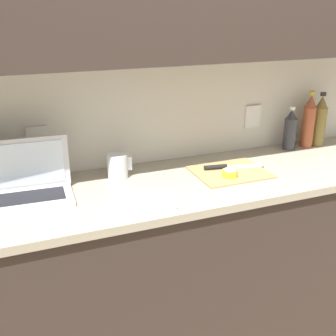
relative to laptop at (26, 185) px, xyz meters
name	(u,v)px	position (x,y,z in m)	size (l,w,h in m)	color
ground_plane	(223,328)	(0.91, -0.08, -0.97)	(12.00, 12.00, 0.00)	#847056
wall_back	(217,25)	(0.91, 0.14, 0.59)	(5.20, 0.38, 2.60)	silver
counter_unit	(231,254)	(0.93, -0.08, -0.50)	(2.57, 0.58, 0.91)	#332823
laptop	(26,185)	(0.00, 0.00, 0.00)	(0.37, 0.24, 0.23)	silver
cutting_board	(230,172)	(0.90, -0.07, -0.05)	(0.34, 0.27, 0.01)	tan
knife	(224,167)	(0.89, -0.02, -0.04)	(0.30, 0.07, 0.02)	silver
lemon_half_cut	(230,173)	(0.87, -0.13, -0.03)	(0.07, 0.07, 0.04)	yellow
bottle_green_soda	(320,121)	(1.56, 0.12, 0.08)	(0.07, 0.07, 0.30)	olive
bottle_oil_tall	(309,122)	(1.49, 0.12, 0.09)	(0.07, 0.07, 0.31)	#A34C2D
bottle_water_clear	(290,130)	(1.37, 0.12, 0.05)	(0.07, 0.07, 0.24)	#333338
measuring_cup	(118,166)	(0.40, 0.07, 0.00)	(0.11, 0.09, 0.11)	silver
dish_towel	(146,201)	(0.43, -0.23, -0.04)	(0.22, 0.16, 0.02)	silver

